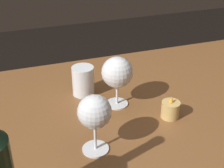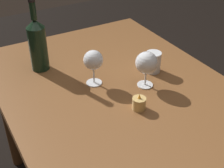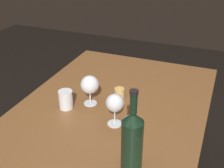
{
  "view_description": "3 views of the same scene",
  "coord_description": "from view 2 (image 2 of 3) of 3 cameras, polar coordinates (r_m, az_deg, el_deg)",
  "views": [
    {
      "loc": [
        -0.29,
        -0.68,
        1.28
      ],
      "look_at": [
        -0.05,
        0.02,
        0.87
      ],
      "focal_mm": 53.08,
      "sensor_mm": 36.0,
      "label": 1
    },
    {
      "loc": [
        0.89,
        -0.56,
        1.48
      ],
      "look_at": [
        -0.01,
        -0.04,
        0.79
      ],
      "focal_mm": 51.17,
      "sensor_mm": 36.0,
      "label": 2
    },
    {
      "loc": [
        -1.16,
        -0.46,
        1.53
      ],
      "look_at": [
        0.04,
        0.01,
        0.85
      ],
      "focal_mm": 48.25,
      "sensor_mm": 36.0,
      "label": 3
    }
  ],
  "objects": [
    {
      "name": "wine_glass_right",
      "position": [
        1.28,
        6.14,
        3.75
      ],
      "size": [
        0.09,
        0.09,
        0.15
      ],
      "color": "white",
      "rests_on": "dining_table"
    },
    {
      "name": "wine_bottle",
      "position": [
        1.42,
        -13.15,
        7.03
      ],
      "size": [
        0.08,
        0.08,
        0.32
      ],
      "color": "black",
      "rests_on": "dining_table"
    },
    {
      "name": "water_tumbler",
      "position": [
        1.42,
        7.34,
        3.79
      ],
      "size": [
        0.07,
        0.07,
        0.09
      ],
      "color": "white",
      "rests_on": "dining_table"
    },
    {
      "name": "wine_glass_left",
      "position": [
        1.29,
        -3.36,
        4.16
      ],
      "size": [
        0.08,
        0.08,
        0.15
      ],
      "color": "white",
      "rests_on": "dining_table"
    },
    {
      "name": "votive_candle",
      "position": [
        1.19,
        4.76,
        -3.57
      ],
      "size": [
        0.05,
        0.05,
        0.07
      ],
      "color": "#DBB266",
      "rests_on": "dining_table"
    },
    {
      "name": "dining_table",
      "position": [
        1.34,
        1.78,
        -4.72
      ],
      "size": [
        1.3,
        0.9,
        0.74
      ],
      "color": "brown",
      "rests_on": "ground"
    }
  ]
}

